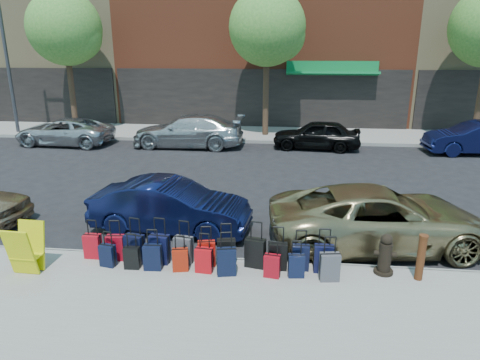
# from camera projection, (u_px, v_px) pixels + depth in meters

# --- Properties ---
(ground) EXTENTS (120.00, 120.00, 0.00)m
(ground) POSITION_uv_depth(u_px,v_px,m) (233.00, 196.00, 13.73)
(ground) COLOR black
(ground) RESTS_ON ground
(sidewalk_near) EXTENTS (60.00, 4.00, 0.15)m
(sidewalk_near) POSITION_uv_depth(u_px,v_px,m) (187.00, 314.00, 7.54)
(sidewalk_near) COLOR gray
(sidewalk_near) RESTS_ON ground
(sidewalk_far) EXTENTS (60.00, 4.00, 0.15)m
(sidewalk_far) POSITION_uv_depth(u_px,v_px,m) (256.00, 134.00, 23.20)
(sidewalk_far) COLOR gray
(sidewalk_far) RESTS_ON ground
(curb_near) EXTENTS (60.00, 0.08, 0.15)m
(curb_near) POSITION_uv_depth(u_px,v_px,m) (208.00, 260.00, 9.46)
(curb_near) COLOR gray
(curb_near) RESTS_ON ground
(curb_far) EXTENTS (60.00, 0.08, 0.15)m
(curb_far) POSITION_uv_depth(u_px,v_px,m) (253.00, 142.00, 21.28)
(curb_far) COLOR gray
(curb_far) RESTS_ON ground
(tree_left) EXTENTS (3.80, 3.80, 7.27)m
(tree_left) POSITION_uv_depth(u_px,v_px,m) (68.00, 30.00, 22.17)
(tree_left) COLOR black
(tree_left) RESTS_ON sidewalk_far
(tree_center) EXTENTS (3.80, 3.80, 7.27)m
(tree_center) POSITION_uv_depth(u_px,v_px,m) (270.00, 29.00, 21.06)
(tree_center) COLOR black
(tree_center) RESTS_ON sidewalk_far
(streetlight) EXTENTS (2.59, 0.18, 8.00)m
(streetlight) POSITION_uv_depth(u_px,v_px,m) (9.00, 45.00, 22.04)
(streetlight) COLOR #333338
(streetlight) RESTS_ON sidewalk_far
(suitcase_front_0) EXTENTS (0.36, 0.21, 0.87)m
(suitcase_front_0) POSITION_uv_depth(u_px,v_px,m) (93.00, 246.00, 9.35)
(suitcase_front_0) COLOR #A80A18
(suitcase_front_0) RESTS_ON sidewalk_near
(suitcase_front_1) EXTENTS (0.39, 0.24, 0.90)m
(suitcase_front_1) POSITION_uv_depth(u_px,v_px,m) (116.00, 247.00, 9.26)
(suitcase_front_1) COLOR maroon
(suitcase_front_1) RESTS_ON sidewalk_near
(suitcase_front_2) EXTENTS (0.45, 0.31, 0.99)m
(suitcase_front_2) POSITION_uv_depth(u_px,v_px,m) (135.00, 248.00, 9.16)
(suitcase_front_2) COLOR black
(suitcase_front_2) RESTS_ON sidewalk_near
(suitcase_front_3) EXTENTS (0.44, 0.28, 1.01)m
(suitcase_front_3) POSITION_uv_depth(u_px,v_px,m) (160.00, 249.00, 9.12)
(suitcase_front_3) COLOR black
(suitcase_front_3) RESTS_ON sidewalk_near
(suitcase_front_4) EXTENTS (0.42, 0.28, 0.94)m
(suitcase_front_4) POSITION_uv_depth(u_px,v_px,m) (184.00, 250.00, 9.13)
(suitcase_front_4) COLOR #434248
(suitcase_front_4) RESTS_ON sidewalk_near
(suitcase_front_5) EXTENTS (0.39, 0.27, 0.87)m
(suitcase_front_5) POSITION_uv_depth(u_px,v_px,m) (207.00, 253.00, 9.01)
(suitcase_front_5) COLOR #B0120B
(suitcase_front_5) RESTS_ON sidewalk_near
(suitcase_front_6) EXTENTS (0.41, 0.27, 0.92)m
(suitcase_front_6) POSITION_uv_depth(u_px,v_px,m) (226.00, 252.00, 9.04)
(suitcase_front_6) COLOR black
(suitcase_front_6) RESTS_ON sidewalk_near
(suitcase_front_7) EXTENTS (0.45, 0.31, 1.00)m
(suitcase_front_7) POSITION_uv_depth(u_px,v_px,m) (255.00, 253.00, 8.96)
(suitcase_front_7) COLOR black
(suitcase_front_7) RESTS_ON sidewalk_near
(suitcase_front_8) EXTENTS (0.39, 0.22, 0.93)m
(suitcase_front_8) POSITION_uv_depth(u_px,v_px,m) (278.00, 256.00, 8.86)
(suitcase_front_8) COLOR black
(suitcase_front_8) RESTS_ON sidewalk_near
(suitcase_front_9) EXTENTS (0.36, 0.20, 0.87)m
(suitcase_front_9) POSITION_uv_depth(u_px,v_px,m) (300.00, 257.00, 8.85)
(suitcase_front_9) COLOR black
(suitcase_front_9) RESTS_ON sidewalk_near
(suitcase_front_10) EXTENTS (0.40, 0.23, 0.94)m
(suitcase_front_10) POSITION_uv_depth(u_px,v_px,m) (324.00, 259.00, 8.75)
(suitcase_front_10) COLOR black
(suitcase_front_10) RESTS_ON sidewalk_near
(suitcase_back_1) EXTENTS (0.35, 0.24, 0.77)m
(suitcase_back_1) POSITION_uv_depth(u_px,v_px,m) (108.00, 255.00, 9.00)
(suitcase_back_1) COLOR black
(suitcase_back_1) RESTS_ON sidewalk_near
(suitcase_back_2) EXTENTS (0.33, 0.20, 0.76)m
(suitcase_back_2) POSITION_uv_depth(u_px,v_px,m) (132.00, 258.00, 8.90)
(suitcase_back_2) COLOR black
(suitcase_back_2) RESTS_ON sidewalk_near
(suitcase_back_3) EXTENTS (0.38, 0.23, 0.87)m
(suitcase_back_3) POSITION_uv_depth(u_px,v_px,m) (153.00, 257.00, 8.85)
(suitcase_back_3) COLOR black
(suitcase_back_3) RESTS_ON sidewalk_near
(suitcase_back_4) EXTENTS (0.35, 0.25, 0.77)m
(suitcase_back_4) POSITION_uv_depth(u_px,v_px,m) (180.00, 260.00, 8.82)
(suitcase_back_4) COLOR #971B09
(suitcase_back_4) RESTS_ON sidewalk_near
(suitcase_back_5) EXTENTS (0.37, 0.24, 0.84)m
(suitcase_back_5) POSITION_uv_depth(u_px,v_px,m) (204.00, 260.00, 8.76)
(suitcase_back_5) COLOR #B20B12
(suitcase_back_5) RESTS_ON sidewalk_near
(suitcase_back_6) EXTENTS (0.42, 0.29, 0.91)m
(suitcase_back_6) POSITION_uv_depth(u_px,v_px,m) (226.00, 262.00, 8.64)
(suitcase_back_6) COLOR black
(suitcase_back_6) RESTS_ON sidewalk_near
(suitcase_back_8) EXTENTS (0.34, 0.23, 0.76)m
(suitcase_back_8) POSITION_uv_depth(u_px,v_px,m) (272.00, 266.00, 8.57)
(suitcase_back_8) COLOR maroon
(suitcase_back_8) RESTS_ON sidewalk_near
(suitcase_back_9) EXTENTS (0.34, 0.22, 0.77)m
(suitcase_back_9) POSITION_uv_depth(u_px,v_px,m) (296.00, 266.00, 8.57)
(suitcase_back_9) COLOR black
(suitcase_back_9) RESTS_ON sidewalk_near
(suitcase_back_10) EXTENTS (0.41, 0.28, 0.92)m
(suitcase_back_10) POSITION_uv_depth(u_px,v_px,m) (330.00, 267.00, 8.44)
(suitcase_back_10) COLOR #414147
(suitcase_back_10) RESTS_ON sidewalk_near
(fire_hydrant) EXTENTS (0.44, 0.39, 0.87)m
(fire_hydrant) POSITION_uv_depth(u_px,v_px,m) (385.00, 255.00, 8.66)
(fire_hydrant) COLOR black
(fire_hydrant) RESTS_ON sidewalk_near
(bollard) EXTENTS (0.18, 0.18, 0.96)m
(bollard) POSITION_uv_depth(u_px,v_px,m) (421.00, 257.00, 8.40)
(bollard) COLOR #38190C
(bollard) RESTS_ON sidewalk_near
(display_rack) EXTENTS (0.60, 0.65, 1.02)m
(display_rack) POSITION_uv_depth(u_px,v_px,m) (26.00, 249.00, 8.68)
(display_rack) COLOR #CFCF0B
(display_rack) RESTS_ON sidewalk_near
(car_near_1) EXTENTS (4.18, 1.77, 1.34)m
(car_near_1) POSITION_uv_depth(u_px,v_px,m) (171.00, 206.00, 10.98)
(car_near_1) COLOR #0D133A
(car_near_1) RESTS_ON ground
(car_near_2) EXTENTS (5.45, 3.04, 1.44)m
(car_near_2) POSITION_uv_depth(u_px,v_px,m) (379.00, 218.00, 10.11)
(car_near_2) COLOR #908258
(car_near_2) RESTS_ON ground
(car_far_0) EXTENTS (4.75, 2.37, 1.29)m
(car_far_0) POSITION_uv_depth(u_px,v_px,m) (65.00, 132.00, 20.81)
(car_far_0) COLOR #BABCC1
(car_far_0) RESTS_ON ground
(car_far_1) EXTENTS (5.28, 2.19, 1.53)m
(car_far_1) POSITION_uv_depth(u_px,v_px,m) (188.00, 131.00, 20.33)
(car_far_1) COLOR #B9BCC1
(car_far_1) RESTS_ON ground
(car_far_2) EXTENTS (4.12, 1.95, 1.36)m
(car_far_2) POSITION_uv_depth(u_px,v_px,m) (316.00, 135.00, 19.90)
(car_far_2) COLOR black
(car_far_2) RESTS_ON ground
(car_far_3) EXTENTS (4.49, 1.79, 1.45)m
(car_far_3) POSITION_uv_depth(u_px,v_px,m) (477.00, 138.00, 18.92)
(car_far_3) COLOR #0D1239
(car_far_3) RESTS_ON ground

